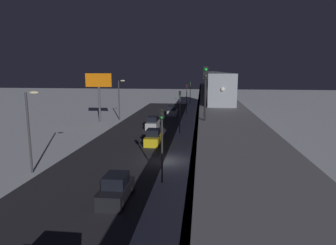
# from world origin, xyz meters

# --- Properties ---
(ground_plane) EXTENTS (240.00, 240.00, 0.00)m
(ground_plane) POSITION_xyz_m (0.00, 0.00, 0.00)
(ground_plane) COLOR silver
(avenue_asphalt) EXTENTS (11.00, 109.12, 0.01)m
(avenue_asphalt) POSITION_xyz_m (5.28, 0.00, 0.00)
(avenue_asphalt) COLOR #28282D
(avenue_asphalt) RESTS_ON ground_plane
(elevated_railway) EXTENTS (5.00, 109.12, 5.73)m
(elevated_railway) POSITION_xyz_m (-6.00, 0.00, 4.96)
(elevated_railway) COLOR slate
(elevated_railway) RESTS_ON ground_plane
(subway_train) EXTENTS (2.94, 55.47, 3.40)m
(subway_train) POSITION_xyz_m (-6.09, -27.76, 7.51)
(subway_train) COLOR #999EA8
(subway_train) RESTS_ON elevated_railway
(rail_signal) EXTENTS (0.36, 0.41, 4.00)m
(rail_signal) POSITION_xyz_m (-4.29, 7.78, 8.45)
(rail_signal) COLOR black
(rail_signal) RESTS_ON elevated_railway
(sedan_black) EXTENTS (1.91, 4.30, 1.97)m
(sedan_black) POSITION_xyz_m (2.08, 9.84, 0.78)
(sedan_black) COLOR black
(sedan_black) RESTS_ON ground_plane
(sedan_yellow) EXTENTS (1.80, 4.10, 1.97)m
(sedan_yellow) POSITION_xyz_m (2.08, -7.08, 0.80)
(sedan_yellow) COLOR gold
(sedan_yellow) RESTS_ON ground_plane
(sedan_silver) EXTENTS (1.80, 4.45, 1.97)m
(sedan_silver) POSITION_xyz_m (2.08, -32.18, 0.80)
(sedan_silver) COLOR #B2B2B7
(sedan_silver) RESTS_ON ground_plane
(sedan_silver_2) EXTENTS (1.80, 4.10, 1.97)m
(sedan_silver_2) POSITION_xyz_m (3.88, -17.53, 0.80)
(sedan_silver_2) COLOR #B2B2B7
(sedan_silver_2) RESTS_ON ground_plane
(traffic_light_near) EXTENTS (0.32, 0.44, 6.40)m
(traffic_light_near) POSITION_xyz_m (-0.82, 6.04, 4.20)
(traffic_light_near) COLOR #2D2D2D
(traffic_light_near) RESTS_ON ground_plane
(traffic_light_mid) EXTENTS (0.32, 0.44, 6.40)m
(traffic_light_mid) POSITION_xyz_m (-0.82, -14.32, 4.20)
(traffic_light_mid) COLOR #2D2D2D
(traffic_light_mid) RESTS_ON ground_plane
(traffic_light_far) EXTENTS (0.32, 0.44, 6.40)m
(traffic_light_far) POSITION_xyz_m (-0.82, -34.69, 4.20)
(traffic_light_far) COLOR #2D2D2D
(traffic_light_far) RESTS_ON ground_plane
(traffic_light_distant) EXTENTS (0.32, 0.44, 6.40)m
(traffic_light_distant) POSITION_xyz_m (-0.82, -55.05, 4.20)
(traffic_light_distant) COLOR #2D2D2D
(traffic_light_distant) RESTS_ON ground_plane
(commercial_billboard) EXTENTS (4.80, 0.36, 8.90)m
(commercial_billboard) POSITION_xyz_m (14.39, -21.99, 6.83)
(commercial_billboard) COLOR #4C4C51
(commercial_billboard) RESTS_ON ground_plane
(street_lamp_near) EXTENTS (1.35, 0.44, 7.65)m
(street_lamp_near) POSITION_xyz_m (11.36, 5.00, 4.81)
(street_lamp_near) COLOR #38383D
(street_lamp_near) RESTS_ON ground_plane
(street_lamp_far) EXTENTS (1.35, 0.44, 7.65)m
(street_lamp_far) POSITION_xyz_m (11.36, -25.00, 4.81)
(street_lamp_far) COLOR #38383D
(street_lamp_far) RESTS_ON ground_plane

